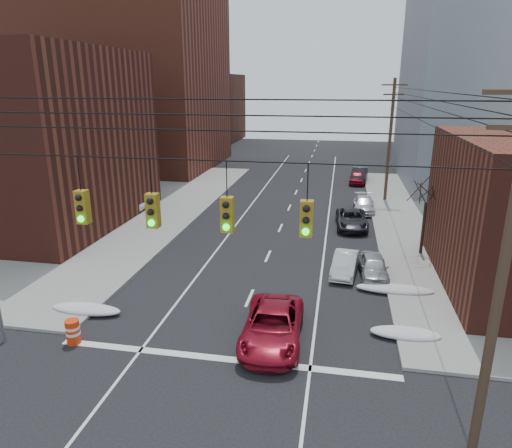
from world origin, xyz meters
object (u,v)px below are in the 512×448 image
at_px(parked_car_f, 359,175).
at_px(lot_car_a, 119,202).
at_px(parked_car_d, 364,204).
at_px(lot_car_d, 51,203).
at_px(red_pickup, 273,326).
at_px(parked_car_c, 352,219).
at_px(lot_car_b, 114,198).
at_px(parked_car_b, 345,264).
at_px(parked_car_e, 357,177).
at_px(lot_car_c, 20,216).
at_px(construction_barrel, 73,331).
at_px(parked_car_a, 374,267).

distance_m(parked_car_f, lot_car_a, 26.33).
relative_size(parked_car_d, lot_car_d, 1.13).
distance_m(red_pickup, parked_car_f, 34.57).
relative_size(parked_car_c, parked_car_d, 1.13).
bearing_deg(lot_car_b, parked_car_b, -138.54).
distance_m(parked_car_e, lot_car_c, 33.03).
height_order(parked_car_b, parked_car_c, parked_car_c).
xyz_separation_m(lot_car_b, construction_barrel, (8.77, -20.89, -0.23)).
bearing_deg(parked_car_b, construction_barrel, -133.28).
height_order(parked_car_e, lot_car_a, lot_car_a).
xyz_separation_m(parked_car_f, lot_car_a, (-20.49, -16.53, 0.09)).
bearing_deg(lot_car_c, red_pickup, -115.20).
bearing_deg(lot_car_b, parked_car_c, -115.58).
distance_m(parked_car_a, parked_car_d, 14.05).
distance_m(parked_car_a, lot_car_d, 27.81).
height_order(parked_car_d, construction_barrel, parked_car_d).
relative_size(lot_car_a, lot_car_d, 1.13).
xyz_separation_m(parked_car_c, parked_car_d, (1.09, 4.85, -0.05)).
relative_size(parked_car_d, lot_car_b, 0.95).
xyz_separation_m(parked_car_a, parked_car_f, (0.00, 26.56, 0.13)).
bearing_deg(lot_car_c, lot_car_d, 8.02).
relative_size(parked_car_b, lot_car_a, 0.85).
distance_m(parked_car_f, lot_car_d, 31.56).
bearing_deg(parked_car_d, parked_car_c, -103.15).
relative_size(parked_car_e, parked_car_f, 0.86).
bearing_deg(red_pickup, parked_car_d, 75.77).
height_order(parked_car_a, lot_car_c, lot_car_c).
height_order(parked_car_a, parked_car_b, parked_car_a).
height_order(parked_car_b, parked_car_f, parked_car_f).
bearing_deg(lot_car_b, lot_car_a, -160.52).
distance_m(parked_car_a, parked_car_e, 25.49).
bearing_deg(red_pickup, lot_car_c, 147.42).
height_order(red_pickup, parked_car_b, red_pickup).
height_order(lot_car_b, lot_car_d, lot_car_d).
relative_size(red_pickup, parked_car_e, 1.32).
height_order(red_pickup, lot_car_c, lot_car_c).
height_order(parked_car_c, parked_car_e, parked_car_e).
bearing_deg(lot_car_c, parked_car_a, -95.39).
relative_size(red_pickup, parked_car_f, 1.13).
height_order(parked_car_d, lot_car_a, lot_car_a).
height_order(red_pickup, parked_car_a, red_pickup).
xyz_separation_m(parked_car_f, lot_car_c, (-26.08, -21.70, 0.08)).
xyz_separation_m(parked_car_d, construction_barrel, (-12.92, -23.42, -0.08)).
bearing_deg(parked_car_c, parked_car_a, -86.08).
height_order(parked_car_c, parked_car_d, parked_car_c).
bearing_deg(parked_car_d, lot_car_a, -169.35).
height_order(parked_car_d, parked_car_e, parked_car_e).
height_order(red_pickup, parked_car_c, red_pickup).
xyz_separation_m(parked_car_b, parked_car_c, (0.51, 9.00, 0.06)).
bearing_deg(lot_car_c, lot_car_a, -42.05).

